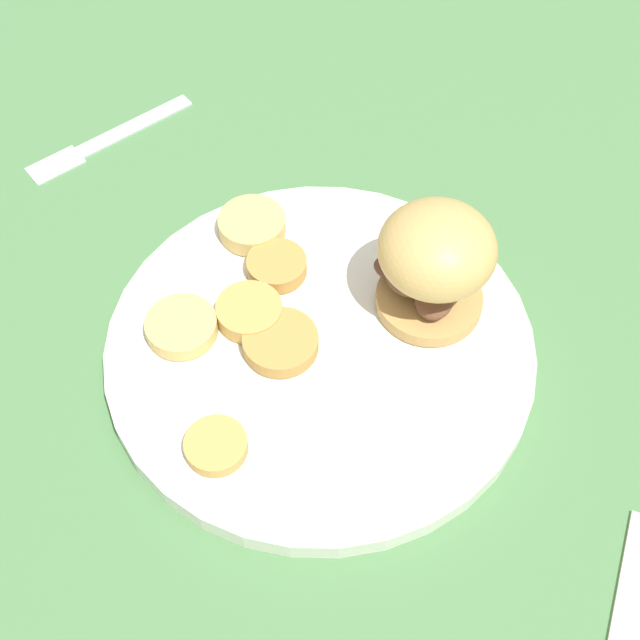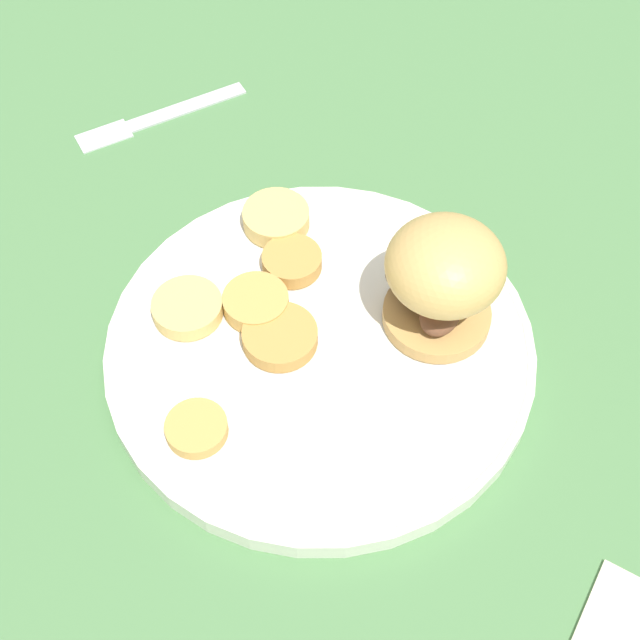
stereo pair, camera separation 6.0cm
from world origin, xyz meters
name	(u,v)px [view 1 (the left image)]	position (x,y,z in m)	size (l,w,h in m)	color
ground_plane	(320,355)	(0.00, 0.00, 0.00)	(4.00, 4.00, 0.00)	#4C7A47
dinner_plate	(320,347)	(0.00, 0.00, 0.01)	(0.30, 0.30, 0.02)	white
sandwich	(433,263)	(0.01, 0.08, 0.06)	(0.08, 0.08, 0.09)	tan
potato_round_0	(257,223)	(-0.11, 0.00, 0.03)	(0.05, 0.05, 0.01)	#DBB766
potato_round_1	(280,342)	(-0.01, -0.03, 0.02)	(0.05, 0.05, 0.01)	#BC8942
potato_round_2	(249,312)	(-0.04, -0.04, 0.02)	(0.05, 0.05, 0.01)	tan
potato_round_3	(272,268)	(-0.07, 0.00, 0.02)	(0.04, 0.04, 0.01)	#BC8942
potato_round_4	(181,327)	(-0.05, -0.08, 0.02)	(0.05, 0.05, 0.01)	#DBB766
potato_round_5	(216,446)	(0.04, -0.10, 0.02)	(0.04, 0.04, 0.01)	tan
fork	(109,138)	(-0.28, -0.06, 0.00)	(0.05, 0.16, 0.00)	silver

